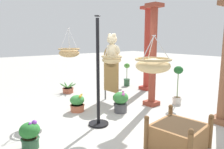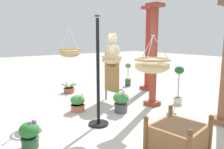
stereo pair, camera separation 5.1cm
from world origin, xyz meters
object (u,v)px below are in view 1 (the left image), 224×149
display_pole_central (98,93)px  potted_plant_broad_leaf (121,101)px  hanging_basket_left_high (69,52)px  greenhouse_pillar_far_back (147,50)px  potted_plant_flowering_red (30,135)px  teddy_bear (113,48)px  potted_plant_small_succulent (68,89)px  hanging_basket_with_teddy (112,59)px  potted_plant_tall_leafy (77,103)px  greenhouse_pillar_right (153,58)px  wooden_planter_box (178,135)px  display_sign_board (111,69)px  hanging_basket_right_low (153,65)px  potted_plant_conical_shrub (178,85)px  potted_plant_bushy_green (127,76)px

display_pole_central → potted_plant_broad_leaf: bearing=108.9°
hanging_basket_left_high → greenhouse_pillar_far_back: 3.37m
potted_plant_flowering_red → teddy_bear: bearing=88.5°
teddy_bear → potted_plant_small_succulent: (-3.11, 0.49, -1.55)m
hanging_basket_with_teddy → greenhouse_pillar_far_back: size_ratio=0.21×
hanging_basket_left_high → potted_plant_tall_leafy: size_ratio=1.58×
greenhouse_pillar_right → wooden_planter_box: bearing=-38.2°
greenhouse_pillar_far_back → display_sign_board: 2.06m
hanging_basket_right_low → potted_plant_conical_shrub: (-1.40, 2.73, -0.93)m
hanging_basket_right_low → greenhouse_pillar_right: (-1.78, 2.06, -0.14)m
hanging_basket_left_high → greenhouse_pillar_far_back: greenhouse_pillar_far_back is taller
potted_plant_flowering_red → potted_plant_small_succulent: potted_plant_flowering_red is taller
hanging_basket_with_teddy → greenhouse_pillar_far_back: 3.51m
potted_plant_flowering_red → potted_plant_small_succulent: (-3.07, 2.27, -0.13)m
greenhouse_pillar_right → display_sign_board: (-1.02, -0.67, -0.37)m
greenhouse_pillar_far_back → potted_plant_broad_leaf: bearing=-61.4°
potted_plant_tall_leafy → potted_plant_broad_leaf: 1.13m
display_pole_central → teddy_bear: display_pole_central is taller
potted_plant_small_succulent → potted_plant_broad_leaf: 2.66m
potted_plant_broad_leaf → potted_plant_tall_leafy: bearing=-132.4°
hanging_basket_left_high → potted_plant_flowering_red: hanging_basket_left_high is taller
potted_plant_broad_leaf → potted_plant_conical_shrub: bearing=74.6°
teddy_bear → hanging_basket_left_high: (-1.33, -0.33, -0.14)m
potted_plant_bushy_green → potted_plant_conical_shrub: potted_plant_conical_shrub is taller
teddy_bear → hanging_basket_left_high: size_ratio=0.75×
hanging_basket_left_high → hanging_basket_right_low: size_ratio=1.27×
potted_plant_flowering_red → potted_plant_conical_shrub: 4.17m
wooden_planter_box → potted_plant_conical_shrub: (-1.53, 2.17, 0.32)m
potted_plant_bushy_green → display_sign_board: display_sign_board is taller
potted_plant_bushy_green → teddy_bear: bearing=-47.1°
hanging_basket_left_high → potted_plant_tall_leafy: (0.11, 0.13, -1.32)m
hanging_basket_with_teddy → potted_plant_broad_leaf: size_ratio=1.09×
hanging_basket_left_high → potted_plant_small_succulent: hanging_basket_left_high is taller
hanging_basket_with_teddy → teddy_bear: bearing=90.0°
display_sign_board → teddy_bear: bearing=-37.1°
display_pole_central → potted_plant_tall_leafy: (-1.07, 0.08, -0.50)m
potted_plant_bushy_green → display_pole_central: bearing=-51.3°
wooden_planter_box → display_pole_central: bearing=-164.3°
display_sign_board → greenhouse_pillar_far_back: bearing=101.0°
hanging_basket_right_low → potted_plant_bushy_green: bearing=141.8°
greenhouse_pillar_far_back → display_sign_board: (0.38, -1.97, -0.46)m
greenhouse_pillar_far_back → wooden_planter_box: bearing=-40.3°
hanging_basket_with_teddy → greenhouse_pillar_right: (-0.36, 1.73, -0.10)m
greenhouse_pillar_far_back → potted_plant_tall_leafy: 3.48m
wooden_planter_box → potted_plant_bushy_green: bearing=147.8°
display_pole_central → potted_plant_flowering_red: size_ratio=4.67×
display_pole_central → potted_plant_small_succulent: display_pole_central is taller
display_pole_central → potted_plant_bushy_green: bearing=128.7°
wooden_planter_box → potted_plant_bushy_green: 4.95m
hanging_basket_with_teddy → hanging_basket_right_low: 1.45m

